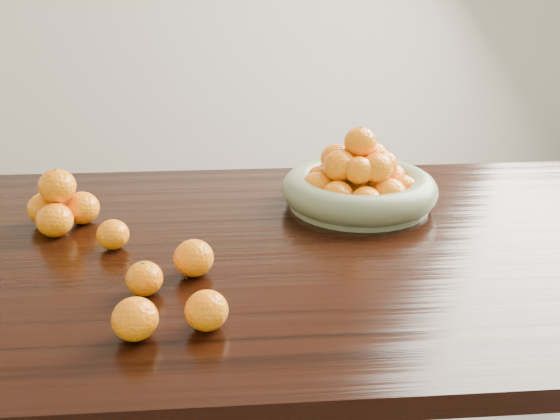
{
  "coord_description": "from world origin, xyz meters",
  "views": [
    {
      "loc": [
        -0.06,
        -1.16,
        1.28
      ],
      "look_at": [
        0.03,
        -0.02,
        0.83
      ],
      "focal_mm": 40.0,
      "sensor_mm": 36.0,
      "label": 1
    }
  ],
  "objects": [
    {
      "name": "fruit_bowl",
      "position": [
        0.23,
        0.2,
        0.8
      ],
      "size": [
        0.36,
        0.36,
        0.19
      ],
      "rotation": [
        0.0,
        0.0,
        0.29
      ],
      "color": "#6E7B5A",
      "rests_on": "dining_table"
    },
    {
      "name": "loose_orange_2",
      "position": [
        -0.11,
        -0.31,
        0.78
      ],
      "size": [
        0.07,
        0.07,
        0.06
      ],
      "primitive_type": "ellipsoid",
      "color": "orange",
      "rests_on": "dining_table"
    },
    {
      "name": "loose_orange_4",
      "position": [
        -0.14,
        -0.13,
        0.78
      ],
      "size": [
        0.07,
        0.07,
        0.07
      ],
      "primitive_type": "ellipsoid",
      "color": "orange",
      "rests_on": "dining_table"
    },
    {
      "name": "loose_orange_3",
      "position": [
        -0.3,
        -0.0,
        0.78
      ],
      "size": [
        0.06,
        0.06,
        0.06
      ],
      "primitive_type": "ellipsoid",
      "color": "orange",
      "rests_on": "dining_table"
    },
    {
      "name": "loose_orange_1",
      "position": [
        -0.21,
        -0.33,
        0.78
      ],
      "size": [
        0.07,
        0.07,
        0.07
      ],
      "primitive_type": "ellipsoid",
      "color": "orange",
      "rests_on": "dining_table"
    },
    {
      "name": "orange_pyramid",
      "position": [
        -0.43,
        0.12,
        0.8
      ],
      "size": [
        0.15,
        0.15,
        0.13
      ],
      "rotation": [
        0.0,
        0.0,
        -0.03
      ],
      "color": "orange",
      "rests_on": "dining_table"
    },
    {
      "name": "loose_orange_0",
      "position": [
        -0.22,
        -0.19,
        0.78
      ],
      "size": [
        0.06,
        0.06,
        0.06
      ],
      "primitive_type": "ellipsoid",
      "color": "orange",
      "rests_on": "dining_table"
    },
    {
      "name": "dining_table",
      "position": [
        0.0,
        0.0,
        0.66
      ],
      "size": [
        2.0,
        1.0,
        0.75
      ],
      "color": "black",
      "rests_on": "ground"
    }
  ]
}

